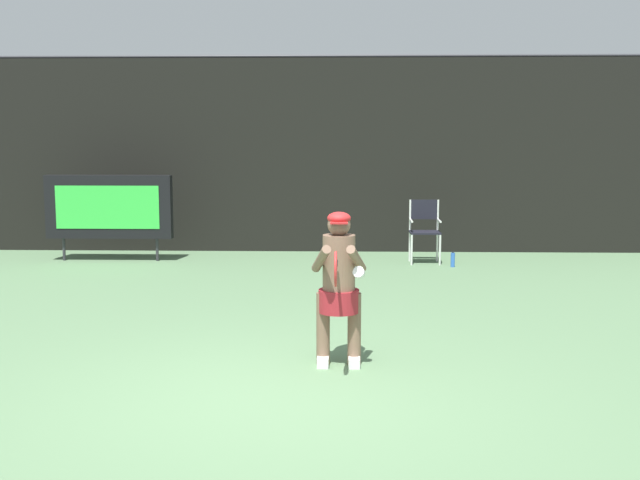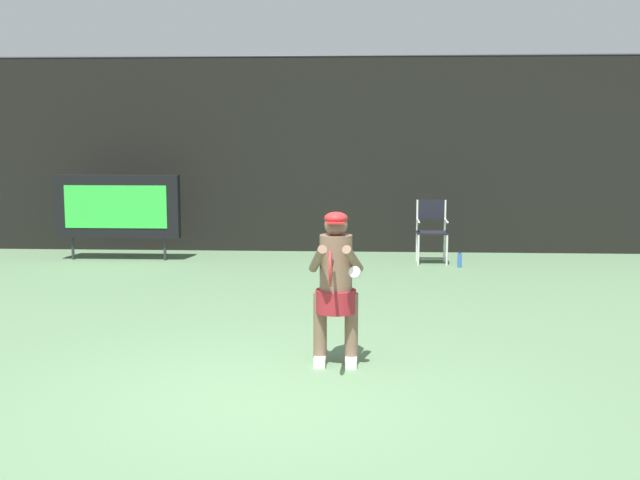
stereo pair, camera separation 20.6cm
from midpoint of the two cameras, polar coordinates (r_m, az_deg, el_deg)
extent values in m
cube|color=#5E8159|center=(6.87, -2.92, -11.26)|extent=(18.00, 22.00, 0.02)
cube|color=black|center=(14.98, 0.47, 6.04)|extent=(18.00, 0.12, 3.60)
cylinder|color=#38383D|center=(15.04, 0.47, 13.02)|extent=(18.00, 0.05, 0.05)
cube|color=black|center=(14.38, -13.91, 2.36)|extent=(2.20, 0.20, 1.10)
cube|color=#38D846|center=(14.27, -14.03, 2.32)|extent=(1.80, 0.01, 0.75)
cylinder|color=#2D2D33|center=(14.72, -16.89, -0.57)|extent=(0.05, 0.05, 0.40)
cylinder|color=#2D2D33|center=(14.24, -10.64, -0.64)|extent=(0.05, 0.05, 0.40)
cylinder|color=white|center=(13.56, 7.49, -0.73)|extent=(0.04, 0.04, 0.52)
cylinder|color=white|center=(13.60, 9.50, -0.74)|extent=(0.04, 0.04, 0.52)
cylinder|color=white|center=(13.96, 7.36, -0.49)|extent=(0.04, 0.04, 0.52)
cylinder|color=white|center=(14.00, 9.31, -0.50)|extent=(0.04, 0.04, 0.52)
cube|color=black|center=(13.74, 8.44, 0.52)|extent=(0.52, 0.44, 0.03)
cylinder|color=white|center=(13.89, 7.40, 1.72)|extent=(0.04, 0.04, 0.56)
cylinder|color=white|center=(13.94, 9.36, 1.70)|extent=(0.04, 0.04, 0.56)
cube|color=black|center=(13.90, 8.39, 2.16)|extent=(0.48, 0.02, 0.34)
cylinder|color=white|center=(13.70, 7.46, 1.38)|extent=(0.04, 0.44, 0.04)
cylinder|color=white|center=(13.74, 9.45, 1.36)|extent=(0.04, 0.44, 0.04)
cylinder|color=blue|center=(13.47, 10.39, -1.44)|extent=(0.07, 0.07, 0.24)
cylinder|color=black|center=(13.45, 10.40, -0.89)|extent=(0.03, 0.03, 0.03)
cube|color=white|center=(7.74, 0.76, -8.64)|extent=(0.11, 0.26, 0.09)
cube|color=white|center=(7.73, 3.01, -8.66)|extent=(0.11, 0.26, 0.09)
cylinder|color=brown|center=(7.71, 0.78, -6.36)|extent=(0.13, 0.13, 0.70)
cylinder|color=brown|center=(7.70, 3.03, -6.38)|extent=(0.13, 0.13, 0.70)
cylinder|color=maroon|center=(7.64, 1.91, -4.38)|extent=(0.39, 0.39, 0.22)
cylinder|color=brown|center=(7.58, 1.92, -1.74)|extent=(0.31, 0.31, 0.56)
sphere|color=brown|center=(7.52, 1.94, 1.11)|extent=(0.22, 0.22, 0.22)
ellipsoid|color=#B22323|center=(7.52, 1.94, 1.57)|extent=(0.22, 0.22, 0.12)
cube|color=#B22323|center=(7.42, 1.92, 1.23)|extent=(0.17, 0.12, 0.02)
cylinder|color=brown|center=(7.40, 0.62, -1.37)|extent=(0.20, 0.50, 0.32)
cylinder|color=brown|center=(7.40, 3.18, -1.39)|extent=(0.20, 0.50, 0.32)
cylinder|color=white|center=(7.30, 3.33, -2.35)|extent=(0.13, 0.12, 0.12)
cylinder|color=black|center=(7.22, 1.68, -1.68)|extent=(0.03, 0.28, 0.03)
torus|color=red|center=(6.92, 1.62, -2.09)|extent=(0.02, 0.31, 0.31)
ellipsoid|color=silver|center=(6.92, 1.62, -2.09)|extent=(0.01, 0.26, 0.26)
camera|label=1|loc=(0.10, -89.31, 0.09)|focal=44.73mm
camera|label=2|loc=(0.10, 90.69, -0.09)|focal=44.73mm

